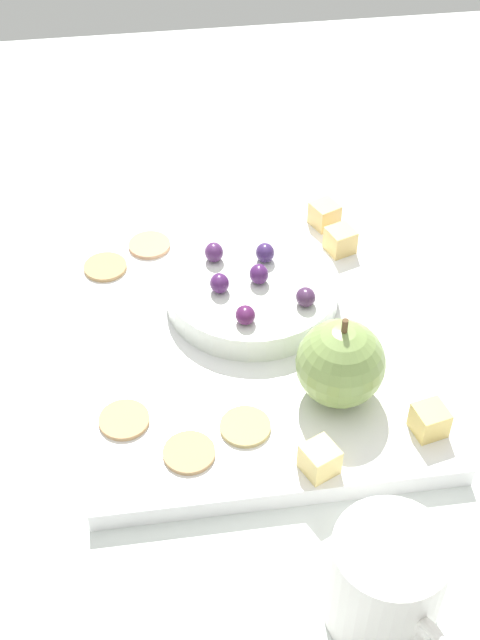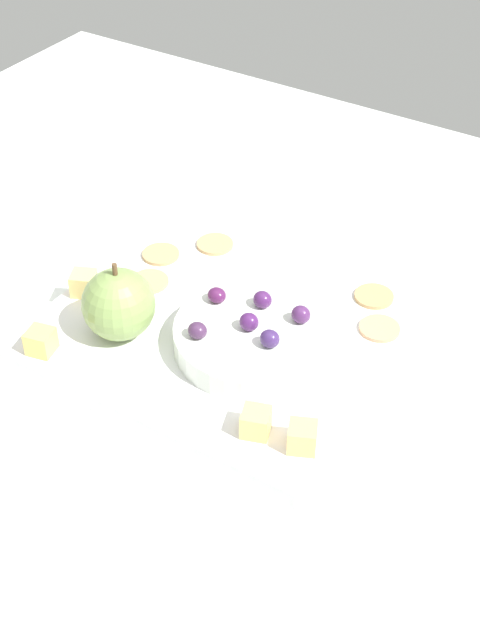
{
  "view_description": "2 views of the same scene",
  "coord_description": "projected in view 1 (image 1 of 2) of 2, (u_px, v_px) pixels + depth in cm",
  "views": [
    {
      "loc": [
        54.61,
        -5.85,
        61.38
      ],
      "look_at": [
        0.63,
        1.85,
        9.14
      ],
      "focal_mm": 48.79,
      "sensor_mm": 36.0,
      "label": 1
    },
    {
      "loc": [
        -39.0,
        61.02,
        65.24
      ],
      "look_at": [
        -2.54,
        3.31,
        8.88
      ],
      "focal_mm": 50.55,
      "sensor_mm": 36.0,
      "label": 2
    }
  ],
  "objects": [
    {
      "name": "cracker_3",
      "position": [
        245.0,
        427.0,
        0.7
      ],
      "size": [
        4.16,
        4.16,
        0.4
      ],
      "primitive_type": "cylinder",
      "color": "tan",
      "rests_on": "platter"
    },
    {
      "name": "grape_1",
      "position": [
        214.0,
        252.0,
        0.81
      ],
      "size": [
        1.93,
        1.73,
        1.83
      ],
      "primitive_type": "ellipsoid",
      "color": "#52285D",
      "rests_on": "serving_dish"
    },
    {
      "name": "apple_stem",
      "position": [
        345.0,
        326.0,
        0.67
      ],
      "size": [
        0.5,
        0.5,
        1.2
      ],
      "primitive_type": "cylinder",
      "color": "brown",
      "rests_on": "apple_whole"
    },
    {
      "name": "table",
      "position": [
        219.0,
        370.0,
        0.8
      ],
      "size": [
        130.9,
        105.69,
        4.66
      ],
      "primitive_type": "cube",
      "color": "silver",
      "rests_on": "ground"
    },
    {
      "name": "cracker_4",
      "position": [
        105.0,
        267.0,
        0.84
      ],
      "size": [
        4.16,
        4.16,
        0.4
      ],
      "primitive_type": "cylinder",
      "color": "tan",
      "rests_on": "platter"
    },
    {
      "name": "cracker_1",
      "position": [
        124.0,
        420.0,
        0.7
      ],
      "size": [
        4.16,
        4.16,
        0.4
      ],
      "primitive_type": "cylinder",
      "color": "tan",
      "rests_on": "platter"
    },
    {
      "name": "cup",
      "position": [
        386.0,
        582.0,
        0.58
      ],
      "size": [
        10.7,
        7.77,
        8.46
      ],
      "color": "white",
      "rests_on": "table"
    },
    {
      "name": "apple_whole",
      "position": [
        340.0,
        364.0,
        0.7
      ],
      "size": [
        7.32,
        7.32,
        7.32
      ],
      "primitive_type": "sphere",
      "color": "#82A053",
      "rests_on": "platter"
    },
    {
      "name": "grape_4",
      "position": [
        259.0,
        274.0,
        0.79
      ],
      "size": [
        1.93,
        1.73,
        1.83
      ],
      "primitive_type": "ellipsoid",
      "color": "#4C205D",
      "rests_on": "serving_dish"
    },
    {
      "name": "cheese_cube_3",
      "position": [
        320.0,
        459.0,
        0.66
      ],
      "size": [
        3.3,
        3.3,
        2.49
      ],
      "primitive_type": "cube",
      "rotation": [
        0.0,
        0.0,
        0.43
      ],
      "color": "#ECD079",
      "rests_on": "platter"
    },
    {
      "name": "grape_5",
      "position": [
        306.0,
        297.0,
        0.76
      ],
      "size": [
        1.93,
        1.73,
        1.64
      ],
      "primitive_type": "ellipsoid",
      "color": "#482A4D",
      "rests_on": "serving_dish"
    },
    {
      "name": "cheese_cube_2",
      "position": [
        430.0,
        420.0,
        0.69
      ],
      "size": [
        2.98,
        2.98,
        2.49
      ],
      "primitive_type": "cube",
      "rotation": [
        0.0,
        0.0,
        0.22
      ],
      "color": "#EECC6A",
      "rests_on": "platter"
    },
    {
      "name": "cracker_2",
      "position": [
        149.0,
        245.0,
        0.87
      ],
      "size": [
        4.16,
        4.16,
        0.4
      ],
      "primitive_type": "cylinder",
      "color": "tan",
      "rests_on": "platter"
    },
    {
      "name": "grape_2",
      "position": [
        265.0,
        253.0,
        0.81
      ],
      "size": [
        1.93,
        1.73,
        1.79
      ],
      "primitive_type": "ellipsoid",
      "color": "#402761",
      "rests_on": "serving_dish"
    },
    {
      "name": "cheese_cube_1",
      "position": [
        340.0,
        240.0,
        0.86
      ],
      "size": [
        3.18,
        3.18,
        2.49
      ],
      "primitive_type": "cube",
      "rotation": [
        0.0,
        0.0,
        0.34
      ],
      "color": "#F2C973",
      "rests_on": "platter"
    },
    {
      "name": "serving_dish",
      "position": [
        252.0,
        290.0,
        0.8
      ],
      "size": [
        15.99,
        15.99,
        2.54
      ],
      "primitive_type": "cylinder",
      "color": "white",
      "rests_on": "platter"
    },
    {
      "name": "cracker_0",
      "position": [
        189.0,
        453.0,
        0.68
      ],
      "size": [
        4.16,
        4.16,
        0.4
      ],
      "primitive_type": "cylinder",
      "color": "tan",
      "rests_on": "platter"
    },
    {
      "name": "platter",
      "position": [
        252.0,
        343.0,
        0.78
      ],
      "size": [
        34.5,
        29.79,
        1.9
      ],
      "primitive_type": "cube",
      "color": "white",
      "rests_on": "table"
    },
    {
      "name": "grape_0",
      "position": [
        245.0,
        315.0,
        0.75
      ],
      "size": [
        1.93,
        1.73,
        1.55
      ],
      "primitive_type": "ellipsoid",
      "color": "#521D4E",
      "rests_on": "serving_dish"
    },
    {
      "name": "grape_3",
      "position": [
        220.0,
        283.0,
        0.78
      ],
      "size": [
        1.93,
        1.73,
        1.78
      ],
      "primitive_type": "ellipsoid",
      "color": "#4D225B",
      "rests_on": "serving_dish"
    },
    {
      "name": "cheese_cube_0",
      "position": [
        325.0,
        215.0,
        0.89
      ],
      "size": [
        3.3,
        3.3,
        2.49
      ],
      "primitive_type": "cube",
      "rotation": [
        0.0,
        0.0,
        0.42
      ],
      "color": "#ECC372",
      "rests_on": "platter"
    }
  ]
}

